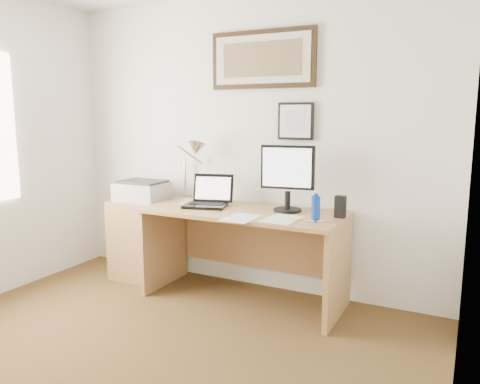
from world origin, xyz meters
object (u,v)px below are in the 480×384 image
Objects in this scene: printer at (142,191)px; book at (181,203)px; lcd_monitor at (288,175)px; side_cabinet at (142,240)px; desk at (248,236)px; water_bottle at (316,209)px; laptop at (208,199)px.

book is at bearing -11.24° from printer.
lcd_monitor is 1.41m from printer.
lcd_monitor is at bearing 1.14° from printer.
desk is (1.07, 0.04, 0.15)m from side_cabinet.
water_bottle is (1.70, -0.17, 0.48)m from side_cabinet.
book is (-1.22, 0.11, -0.08)m from water_bottle.
laptop is at bearing -169.08° from desk.
lcd_monitor reaches higher than laptop.
lcd_monitor reaches higher than water_bottle.
side_cabinet is 2.47× the size of book.
laptop reaches higher than desk.
laptop reaches higher than water_bottle.
lcd_monitor is (0.66, 0.09, 0.23)m from laptop.
water_bottle is 1.23m from book.
water_bottle is 0.47× the size of laptop.
laptop is (0.73, -0.03, 0.44)m from side_cabinet.
book is 0.18× the size of desk.
laptop reaches higher than printer.
water_bottle is at bearing -5.06° from book.
water_bottle is 0.74m from desk.
side_cabinet is 0.86m from laptop.
book is at bearing -172.31° from lcd_monitor.
laptop is at bearing -2.32° from side_cabinet.
lcd_monitor is at bearing 7.69° from book.
lcd_monitor is (-0.31, 0.23, 0.20)m from water_bottle.
side_cabinet is at bearing -178.11° from desk.
water_bottle is 0.43m from lcd_monitor.
printer is at bearing -179.73° from desk.
lcd_monitor is at bearing 7.52° from laptop.
printer is (-0.73, 0.06, 0.01)m from laptop.
book is 0.26m from laptop.
book is 0.65m from desk.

